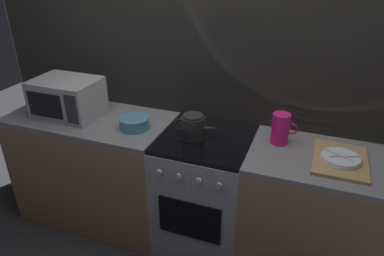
# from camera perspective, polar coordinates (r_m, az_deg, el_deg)

# --- Properties ---
(ground_plane) EXTENTS (8.00, 8.00, 0.00)m
(ground_plane) POSITION_cam_1_polar(r_m,az_deg,el_deg) (2.87, 1.88, -17.49)
(ground_plane) COLOR #2D2D33
(back_wall) EXTENTS (3.60, 0.05, 2.40)m
(back_wall) POSITION_cam_1_polar(r_m,az_deg,el_deg) (2.49, 4.72, 7.96)
(back_wall) COLOR #A39989
(back_wall) RESTS_ON ground_plane
(counter_left) EXTENTS (1.20, 0.60, 0.90)m
(counter_left) POSITION_cam_1_polar(r_m,az_deg,el_deg) (2.93, -15.01, -6.22)
(counter_left) COLOR #997251
(counter_left) RESTS_ON ground_plane
(stove_unit) EXTENTS (0.60, 0.63, 0.90)m
(stove_unit) POSITION_cam_1_polar(r_m,az_deg,el_deg) (2.57, 2.02, -10.35)
(stove_unit) COLOR #9E9EA3
(stove_unit) RESTS_ON ground_plane
(counter_right) EXTENTS (1.20, 0.60, 0.90)m
(counter_right) POSITION_cam_1_polar(r_m,az_deg,el_deg) (2.51, 22.54, -13.95)
(counter_right) COLOR #997251
(counter_right) RESTS_ON ground_plane
(microwave) EXTENTS (0.46, 0.35, 0.27)m
(microwave) POSITION_cam_1_polar(r_m,az_deg,el_deg) (2.74, -19.36, 4.64)
(microwave) COLOR #B2B2B7
(microwave) RESTS_ON counter_left
(kettle) EXTENTS (0.28, 0.15, 0.17)m
(kettle) POSITION_cam_1_polar(r_m,az_deg,el_deg) (2.28, 0.20, 0.19)
(kettle) COLOR #262628
(kettle) RESTS_ON stove_unit
(mixing_bowl) EXTENTS (0.20, 0.20, 0.08)m
(mixing_bowl) POSITION_cam_1_polar(r_m,az_deg,el_deg) (2.45, -9.23, 0.80)
(mixing_bowl) COLOR teal
(mixing_bowl) RESTS_ON counter_left
(pitcher) EXTENTS (0.16, 0.11, 0.20)m
(pitcher) POSITION_cam_1_polar(r_m,az_deg,el_deg) (2.28, 14.03, -0.09)
(pitcher) COLOR #E5197A
(pitcher) RESTS_ON counter_right
(dish_pile) EXTENTS (0.30, 0.40, 0.06)m
(dish_pile) POSITION_cam_1_polar(r_m,az_deg,el_deg) (2.22, 22.66, -4.68)
(dish_pile) COLOR tan
(dish_pile) RESTS_ON counter_right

